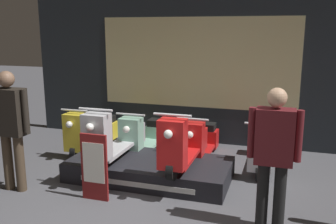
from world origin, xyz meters
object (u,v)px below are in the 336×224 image
at_px(scooter_backrow_2, 200,143).
at_px(price_sign_board, 94,167).
at_px(person_right_browsing, 274,149).
at_px(person_left_browsing, 10,121).
at_px(scooter_backrow_0, 91,133).
at_px(scooter_display_left, 114,137).
at_px(scooter_backrow_1, 143,137).
at_px(scooter_display_right, 183,144).
at_px(scooter_backrow_3, 262,148).

xyz_separation_m(scooter_backrow_2, price_sign_board, (-0.97, -1.83, 0.12)).
bearing_deg(person_right_browsing, person_left_browsing, -180.00).
relative_size(scooter_backrow_0, scooter_backrow_2, 1.00).
xyz_separation_m(scooter_display_left, scooter_backrow_1, (0.06, 1.01, -0.28)).
distance_m(scooter_backrow_2, person_left_browsing, 2.95).
xyz_separation_m(scooter_display_left, price_sign_board, (0.11, -0.82, -0.16)).
xyz_separation_m(scooter_backrow_0, person_right_browsing, (3.26, -1.88, 0.60)).
distance_m(scooter_display_right, scooter_backrow_2, 1.05).
bearing_deg(scooter_display_left, person_right_browsing, -20.73).
xyz_separation_m(scooter_backrow_3, person_left_browsing, (-3.19, -1.88, 0.65)).
distance_m(scooter_backrow_1, scooter_backrow_3, 2.03).
xyz_separation_m(scooter_backrow_1, person_left_browsing, (-1.16, -1.88, 0.65)).
distance_m(scooter_backrow_2, scooter_backrow_3, 1.02).
relative_size(person_left_browsing, price_sign_board, 1.86).
bearing_deg(scooter_backrow_1, price_sign_board, -88.55).
distance_m(scooter_display_left, person_right_browsing, 2.48).
distance_m(scooter_display_right, scooter_backrow_0, 2.28).
bearing_deg(scooter_display_left, scooter_backrow_0, 133.35).
height_order(scooter_display_right, scooter_backrow_0, scooter_display_right).
xyz_separation_m(scooter_display_right, person_right_browsing, (1.24, -0.87, 0.31)).
bearing_deg(person_right_browsing, scooter_backrow_0, 149.95).
relative_size(scooter_display_right, person_left_browsing, 0.96).
bearing_deg(scooter_backrow_2, person_right_browsing, -56.95).
distance_m(scooter_display_left, scooter_backrow_3, 2.34).
height_order(scooter_display_left, scooter_backrow_2, scooter_display_left).
bearing_deg(scooter_backrow_3, scooter_display_right, -135.39).
distance_m(scooter_display_right, person_left_browsing, 2.36).
bearing_deg(price_sign_board, scooter_backrow_1, 91.45).
height_order(scooter_display_right, scooter_backrow_3, scooter_display_right).
xyz_separation_m(person_left_browsing, person_right_browsing, (3.40, 0.00, -0.05)).
bearing_deg(scooter_backrow_0, price_sign_board, -59.89).
xyz_separation_m(scooter_backrow_0, person_left_browsing, (-0.14, -1.88, 0.65)).
xyz_separation_m(scooter_display_left, scooter_backrow_2, (1.07, 1.01, -0.28)).
xyz_separation_m(scooter_display_right, scooter_backrow_3, (1.03, 1.01, -0.28)).
height_order(scooter_display_right, person_right_browsing, person_right_browsing).
xyz_separation_m(person_left_browsing, price_sign_board, (1.20, 0.05, -0.52)).
distance_m(scooter_backrow_0, scooter_backrow_2, 2.03).
height_order(scooter_display_left, scooter_backrow_0, scooter_display_left).
bearing_deg(scooter_backrow_0, scooter_backrow_1, 0.00).
bearing_deg(scooter_backrow_3, scooter_backrow_0, 180.00).
distance_m(scooter_backrow_0, scooter_backrow_1, 1.02).
height_order(scooter_display_left, scooter_backrow_3, scooter_display_left).
relative_size(scooter_backrow_0, scooter_backrow_1, 1.00).
distance_m(person_left_browsing, person_right_browsing, 3.40).
height_order(scooter_backrow_1, scooter_backrow_2, same).
bearing_deg(person_left_browsing, scooter_backrow_0, 85.71).
xyz_separation_m(scooter_backrow_1, price_sign_board, (0.05, -1.83, 0.12)).
relative_size(scooter_backrow_0, price_sign_board, 1.79).
height_order(scooter_backrow_2, person_right_browsing, person_right_browsing).
xyz_separation_m(scooter_backrow_2, person_right_browsing, (1.23, -1.88, 0.60)).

